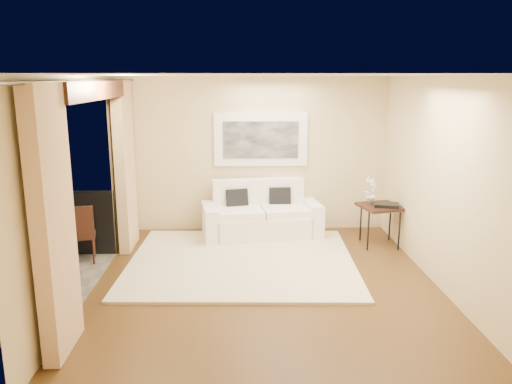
{
  "coord_description": "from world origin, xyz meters",
  "views": [
    {
      "loc": [
        -0.35,
        -6.16,
        2.67
      ],
      "look_at": [
        -0.1,
        0.89,
        1.05
      ],
      "focal_mm": 35.0,
      "sensor_mm": 36.0,
      "label": 1
    }
  ],
  "objects_px": {
    "side_table": "(380,209)",
    "balcony_chair_far": "(81,231)",
    "bistro_table": "(6,256)",
    "sofa": "(261,217)",
    "orchid": "(371,190)",
    "balcony_chair_near": "(10,246)"
  },
  "relations": [
    {
      "from": "side_table",
      "to": "balcony_chair_far",
      "type": "relative_size",
      "value": 0.85
    },
    {
      "from": "bistro_table",
      "to": "sofa",
      "type": "bearing_deg",
      "value": 40.98
    },
    {
      "from": "orchid",
      "to": "bistro_table",
      "type": "xyz_separation_m",
      "value": [
        -4.85,
        -2.23,
        -0.25
      ]
    },
    {
      "from": "bistro_table",
      "to": "balcony_chair_far",
      "type": "xyz_separation_m",
      "value": [
        0.41,
        1.43,
        -0.14
      ]
    },
    {
      "from": "sofa",
      "to": "balcony_chair_near",
      "type": "bearing_deg",
      "value": -155.87
    },
    {
      "from": "side_table",
      "to": "balcony_chair_near",
      "type": "height_order",
      "value": "balcony_chair_near"
    },
    {
      "from": "sofa",
      "to": "side_table",
      "type": "distance_m",
      "value": 2.0
    },
    {
      "from": "sofa",
      "to": "bistro_table",
      "type": "relative_size",
      "value": 2.85
    },
    {
      "from": "orchid",
      "to": "bistro_table",
      "type": "height_order",
      "value": "orchid"
    },
    {
      "from": "side_table",
      "to": "balcony_chair_far",
      "type": "distance_m",
      "value": 4.62
    },
    {
      "from": "sofa",
      "to": "orchid",
      "type": "relative_size",
      "value": 4.53
    },
    {
      "from": "balcony_chair_near",
      "to": "balcony_chair_far",
      "type": "bearing_deg",
      "value": 32.49
    },
    {
      "from": "orchid",
      "to": "balcony_chair_far",
      "type": "xyz_separation_m",
      "value": [
        -4.44,
        -0.8,
        -0.39
      ]
    },
    {
      "from": "sofa",
      "to": "orchid",
      "type": "height_order",
      "value": "orchid"
    },
    {
      "from": "sofa",
      "to": "bistro_table",
      "type": "xyz_separation_m",
      "value": [
        -3.08,
        -2.68,
        0.31
      ]
    },
    {
      "from": "balcony_chair_far",
      "to": "balcony_chair_near",
      "type": "bearing_deg",
      "value": 38.52
    },
    {
      "from": "orchid",
      "to": "balcony_chair_far",
      "type": "bearing_deg",
      "value": -169.74
    },
    {
      "from": "sofa",
      "to": "orchid",
      "type": "distance_m",
      "value": 1.91
    },
    {
      "from": "orchid",
      "to": "sofa",
      "type": "bearing_deg",
      "value": 165.76
    },
    {
      "from": "orchid",
      "to": "balcony_chair_near",
      "type": "bearing_deg",
      "value": -162.15
    },
    {
      "from": "bistro_table",
      "to": "balcony_chair_far",
      "type": "bearing_deg",
      "value": 73.92
    },
    {
      "from": "sofa",
      "to": "balcony_chair_near",
      "type": "xyz_separation_m",
      "value": [
        -3.32,
        -2.08,
        0.23
      ]
    }
  ]
}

